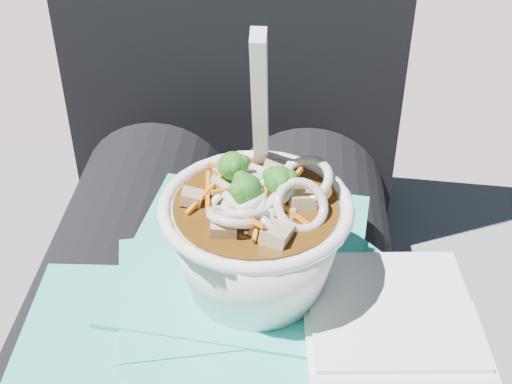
# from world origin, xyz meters

# --- Properties ---
(lap) EXTENTS (0.32, 0.48, 0.16)m
(lap) POSITION_xyz_m (0.00, 0.00, 0.53)
(lap) COLOR black
(lap) RESTS_ON stone_ledge
(person_body) EXTENTS (0.34, 0.94, 1.00)m
(person_body) POSITION_xyz_m (0.00, 0.09, 0.56)
(person_body) COLOR black
(person_body) RESTS_ON ground
(plastic_bag) EXTENTS (0.30, 0.32, 0.01)m
(plastic_bag) POSITION_xyz_m (0.03, -0.04, 0.62)
(plastic_bag) COLOR #2EC2B2
(plastic_bag) RESTS_ON lap
(napkins) EXTENTS (0.13, 0.18, 0.01)m
(napkins) POSITION_xyz_m (0.14, -0.07, 0.63)
(napkins) COLOR white
(napkins) RESTS_ON plastic_bag
(udon_bowl) EXTENTS (0.16, 0.16, 0.19)m
(udon_bowl) POSITION_xyz_m (0.04, -0.02, 0.68)
(udon_bowl) COLOR white
(udon_bowl) RESTS_ON plastic_bag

